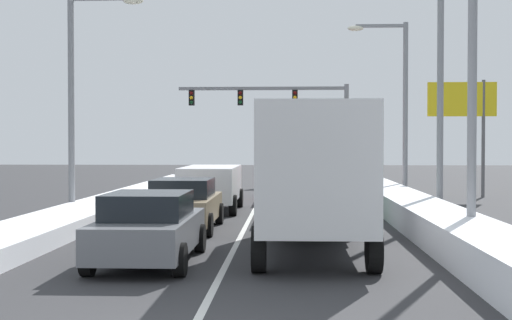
% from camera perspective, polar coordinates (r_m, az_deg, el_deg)
% --- Properties ---
extents(ground_plane, '(120.00, 120.00, 0.00)m').
position_cam_1_polar(ground_plane, '(23.14, -0.66, -4.97)').
color(ground_plane, '#333335').
extents(lane_stripe_between_right_lane_and_center_lane, '(0.14, 40.20, 0.01)m').
position_cam_1_polar(lane_stripe_between_right_lane_and_center_lane, '(26.77, -0.22, -4.10)').
color(lane_stripe_between_right_lane_and_center_lane, silver).
rests_on(lane_stripe_between_right_lane_and_center_lane, ground).
extents(snow_bank_right_shoulder, '(1.63, 40.20, 0.78)m').
position_cam_1_polar(snow_bank_right_shoulder, '(27.00, 11.11, -3.25)').
color(snow_bank_right_shoulder, white).
rests_on(snow_bank_right_shoulder, ground).
extents(snow_bank_left_shoulder, '(2.03, 40.20, 0.49)m').
position_cam_1_polar(snow_bank_left_shoulder, '(27.52, -11.33, -3.48)').
color(snow_bank_left_shoulder, white).
rests_on(snow_bank_left_shoulder, ground).
extents(box_truck_right_lane_nearest, '(2.53, 7.20, 3.36)m').
position_cam_1_polar(box_truck_right_lane_nearest, '(16.54, 4.48, -0.91)').
color(box_truck_right_lane_nearest, '#38383D').
rests_on(box_truck_right_lane_nearest, ground).
extents(suv_green_right_lane_second, '(2.16, 4.90, 1.67)m').
position_cam_1_polar(suv_green_right_lane_second, '(24.95, 3.94, -2.17)').
color(suv_green_right_lane_second, '#1E5633').
rests_on(suv_green_right_lane_second, ground).
extents(suv_red_right_lane_third, '(2.16, 4.90, 1.67)m').
position_cam_1_polar(suv_red_right_lane_third, '(32.31, 3.01, -1.36)').
color(suv_red_right_lane_third, maroon).
rests_on(suv_red_right_lane_third, ground).
extents(sedan_gray_center_lane_nearest, '(2.00, 4.50, 1.51)m').
position_cam_1_polar(sedan_gray_center_lane_nearest, '(15.45, -8.47, -5.30)').
color(sedan_gray_center_lane_nearest, slate).
rests_on(sedan_gray_center_lane_nearest, ground).
extents(sedan_tan_center_lane_second, '(2.00, 4.50, 1.51)m').
position_cam_1_polar(sedan_tan_center_lane_second, '(21.18, -5.73, -3.49)').
color(sedan_tan_center_lane_second, '#937F60').
rests_on(sedan_tan_center_lane_second, ground).
extents(suv_white_center_lane_third, '(2.16, 4.90, 1.67)m').
position_cam_1_polar(suv_white_center_lane_third, '(26.92, -3.59, -1.91)').
color(suv_white_center_lane_third, silver).
rests_on(suv_white_center_lane_third, ground).
extents(traffic_light_gantry, '(10.60, 0.47, 6.20)m').
position_cam_1_polar(traffic_light_gantry, '(44.92, 2.43, 4.13)').
color(traffic_light_gantry, slate).
rests_on(traffic_light_gantry, ground).
extents(street_lamp_right_near, '(2.66, 0.36, 7.56)m').
position_cam_1_polar(street_lamp_right_near, '(18.04, 15.56, 7.73)').
color(street_lamp_right_near, gray).
rests_on(street_lamp_right_near, ground).
extents(street_lamp_right_mid, '(2.66, 0.36, 8.63)m').
position_cam_1_polar(street_lamp_right_mid, '(25.38, 13.62, 7.16)').
color(street_lamp_right_mid, gray).
rests_on(street_lamp_right_mid, ground).
extents(street_lamp_right_far, '(2.66, 0.36, 7.87)m').
position_cam_1_polar(street_lamp_right_far, '(32.52, 11.10, 5.18)').
color(street_lamp_right_far, gray).
rests_on(street_lamp_right_far, ground).
extents(street_lamp_left_mid, '(2.66, 0.36, 7.72)m').
position_cam_1_polar(street_lamp_left_mid, '(25.92, -13.62, 5.98)').
color(street_lamp_left_mid, gray).
rests_on(street_lamp_left_mid, ground).
extents(roadside_sign_right, '(3.20, 0.16, 5.50)m').
position_cam_1_polar(roadside_sign_right, '(35.12, 15.99, 3.70)').
color(roadside_sign_right, '#59595B').
rests_on(roadside_sign_right, ground).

